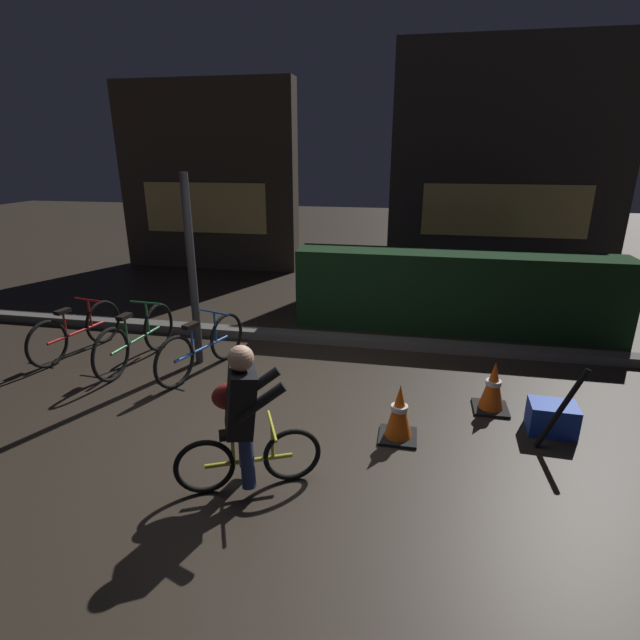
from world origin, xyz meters
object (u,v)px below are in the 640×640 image
at_px(parked_bike_left_mid, 136,339).
at_px(cyclist, 243,417).
at_px(street_post, 192,273).
at_px(blue_crate, 552,418).
at_px(closed_umbrella, 562,408).
at_px(parked_bike_leftmost, 77,331).
at_px(traffic_cone_near, 399,413).
at_px(traffic_cone_far, 493,387).
at_px(parked_bike_center_left, 202,347).

height_order(parked_bike_left_mid, cyclist, cyclist).
relative_size(street_post, cyclist, 1.91).
height_order(blue_crate, closed_umbrella, closed_umbrella).
bearing_deg(closed_umbrella, street_post, 145.76).
xyz_separation_m(street_post, parked_bike_leftmost, (-1.71, -0.05, -0.87)).
bearing_deg(parked_bike_leftmost, traffic_cone_near, -94.81).
relative_size(parked_bike_leftmost, traffic_cone_far, 2.74).
bearing_deg(cyclist, traffic_cone_far, 13.75).
distance_m(parked_bike_leftmost, traffic_cone_far, 5.30).
distance_m(parked_bike_center_left, closed_umbrella, 3.99).
distance_m(street_post, cyclist, 2.71).
height_order(parked_bike_center_left, closed_umbrella, closed_umbrella).
relative_size(blue_crate, cyclist, 0.35).
relative_size(traffic_cone_near, blue_crate, 1.28).
distance_m(street_post, traffic_cone_near, 3.06).
xyz_separation_m(parked_bike_leftmost, parked_bike_left_mid, (0.97, -0.15, 0.02)).
height_order(parked_bike_center_left, traffic_cone_far, parked_bike_center_left).
bearing_deg(traffic_cone_far, blue_crate, -33.05).
relative_size(street_post, parked_bike_leftmost, 1.57).
bearing_deg(parked_bike_left_mid, traffic_cone_near, -103.48).
xyz_separation_m(parked_bike_leftmost, blue_crate, (5.79, -0.85, -0.17)).
bearing_deg(street_post, blue_crate, -12.44).
xyz_separation_m(parked_bike_leftmost, parked_bike_center_left, (1.89, -0.22, 0.01)).
height_order(street_post, traffic_cone_far, street_post).
bearing_deg(parked_bike_center_left, parked_bike_leftmost, 101.27).
bearing_deg(parked_bike_leftmost, street_post, -76.97).
bearing_deg(parked_bike_left_mid, parked_bike_leftmost, 86.06).
relative_size(parked_bike_leftmost, blue_crate, 3.44).
distance_m(traffic_cone_near, closed_umbrella, 1.46).
distance_m(parked_bike_leftmost, parked_bike_center_left, 1.91).
xyz_separation_m(parked_bike_leftmost, traffic_cone_far, (5.28, -0.51, -0.06)).
xyz_separation_m(parked_bike_leftmost, traffic_cone_near, (4.33, -1.25, -0.05)).
bearing_deg(street_post, traffic_cone_far, -8.99).
distance_m(traffic_cone_far, blue_crate, 0.63).
height_order(traffic_cone_far, blue_crate, traffic_cone_far).
bearing_deg(traffic_cone_near, parked_bike_left_mid, 161.89).
bearing_deg(parked_bike_leftmost, cyclist, -113.59).
bearing_deg(blue_crate, street_post, 167.56).
bearing_deg(parked_bike_leftmost, closed_umbrella, -89.49).
bearing_deg(cyclist, closed_umbrella, -1.94).
distance_m(parked_bike_center_left, traffic_cone_near, 2.65).
xyz_separation_m(parked_bike_leftmost, closed_umbrella, (5.78, -1.10, 0.07)).
relative_size(traffic_cone_far, blue_crate, 1.25).
bearing_deg(closed_umbrella, traffic_cone_near, 167.45).
bearing_deg(parked_bike_left_mid, street_post, -70.44).
distance_m(street_post, traffic_cone_far, 3.72).
relative_size(parked_bike_left_mid, cyclist, 1.32).
xyz_separation_m(blue_crate, closed_umbrella, (-0.01, -0.25, 0.24)).
relative_size(traffic_cone_near, closed_umbrella, 0.66).
bearing_deg(traffic_cone_far, parked_bike_leftmost, 174.48).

